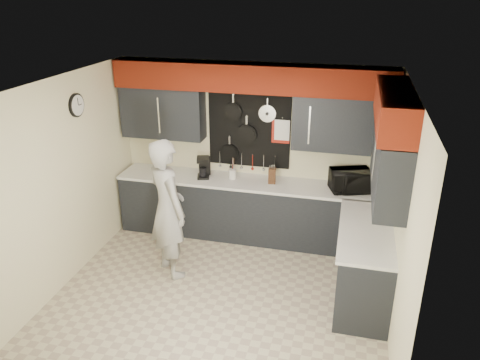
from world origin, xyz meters
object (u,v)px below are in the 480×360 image
(knife_block, at_px, (272,176))
(person, at_px, (168,209))
(coffee_maker, at_px, (204,167))
(microwave, at_px, (350,180))
(utensil_crock, at_px, (232,174))

(knife_block, distance_m, person, 1.64)
(coffee_maker, bearing_deg, knife_block, -16.22)
(knife_block, bearing_deg, microwave, -6.06)
(microwave, distance_m, utensil_crock, 1.70)
(utensil_crock, xyz_separation_m, coffee_maker, (-0.43, -0.04, 0.09))
(microwave, distance_m, knife_block, 1.10)
(utensil_crock, distance_m, person, 1.33)
(knife_block, bearing_deg, utensil_crock, 170.85)
(person, bearing_deg, utensil_crock, -72.17)
(person, bearing_deg, knife_block, -92.17)
(knife_block, xyz_separation_m, person, (-1.14, -1.18, -0.10))
(knife_block, xyz_separation_m, utensil_crock, (-0.60, 0.03, -0.04))
(knife_block, height_order, coffee_maker, coffee_maker)
(microwave, xyz_separation_m, person, (-2.24, -1.18, -0.14))
(microwave, bearing_deg, utensil_crock, 160.20)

